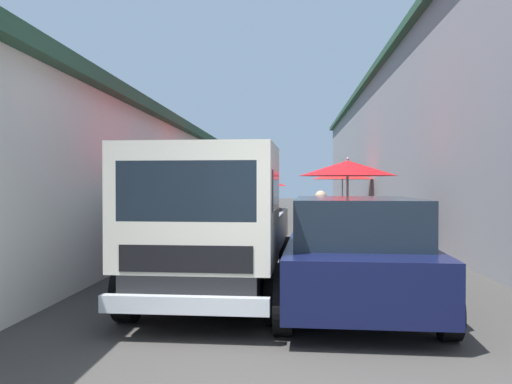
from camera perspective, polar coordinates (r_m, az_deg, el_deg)
name	(u,v)px	position (r m, az deg, el deg)	size (l,w,h in m)	color
ground	(294,235)	(17.10, 4.14, -4.63)	(90.00, 90.00, 0.00)	#3D3A38
building_left_whitewash	(110,182)	(20.41, -15.38, 1.09)	(49.80, 7.50, 3.44)	silver
building_right_concrete	(487,141)	(20.53, 23.55, 5.05)	(49.80, 7.50, 6.31)	gray
fruit_stall_near_left	(236,183)	(13.86, -2.19, 0.95)	(2.15, 2.15, 2.29)	#9E9EA3
fruit_stall_mid_lane	(214,183)	(9.30, -4.48, 0.92)	(2.55, 2.55, 2.08)	#9E9EA3
fruit_stall_far_left	(244,184)	(22.69, -1.35, 0.83)	(2.51, 2.51, 2.12)	#9E9EA3
fruit_stall_far_right	(342,179)	(22.84, 9.22, 1.42)	(2.60, 2.60, 2.34)	#9E9EA3
fruit_stall_near_right	(349,181)	(12.49, 9.97, 1.17)	(2.27, 2.27, 2.26)	#9E9EA3
hatchback_car	(355,253)	(7.05, 10.60, -6.41)	(3.98, 2.05, 1.45)	#0F1438
delivery_truck	(211,229)	(6.91, -4.82, -4.03)	(4.98, 2.10, 2.08)	black
vendor_by_crates	(321,227)	(9.54, 6.96, -3.78)	(0.61, 0.27, 1.51)	navy
parked_scooter	(201,225)	(15.37, -5.93, -3.57)	(1.65, 0.63, 1.14)	black
plastic_stool	(370,266)	(8.67, 12.13, -7.80)	(0.30, 0.30, 0.43)	#1E8C3F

